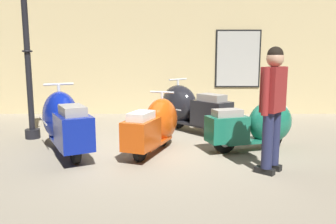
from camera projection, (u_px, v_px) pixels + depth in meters
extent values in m
plane|color=gray|center=(156.00, 152.00, 5.63)|extent=(60.00, 60.00, 0.00)
cube|color=#CCB784|center=(161.00, 51.00, 9.23)|extent=(18.00, 0.20, 3.47)
cube|color=black|center=(238.00, 59.00, 9.15)|extent=(1.22, 0.03, 1.54)
cube|color=#B2B2AD|center=(238.00, 59.00, 9.13)|extent=(1.14, 0.01, 1.46)
cylinder|color=black|center=(61.00, 134.00, 5.97)|extent=(0.29, 0.45, 0.46)
cylinder|color=silver|center=(61.00, 134.00, 5.97)|extent=(0.19, 0.23, 0.20)
cylinder|color=black|center=(75.00, 148.00, 5.03)|extent=(0.29, 0.45, 0.46)
cylinder|color=silver|center=(75.00, 148.00, 5.03)|extent=(0.19, 0.23, 0.20)
cube|color=navy|center=(67.00, 142.00, 5.50)|extent=(0.87, 1.15, 0.06)
ellipsoid|color=navy|center=(60.00, 116.00, 5.87)|extent=(0.97, 1.12, 0.87)
cube|color=navy|center=(73.00, 131.00, 5.03)|extent=(0.76, 0.90, 0.50)
cube|color=gray|center=(72.00, 110.00, 4.98)|extent=(0.54, 0.63, 0.14)
sphere|color=silver|center=(56.00, 101.00, 6.11)|extent=(0.17, 0.17, 0.17)
cylinder|color=silver|center=(59.00, 93.00, 5.83)|extent=(0.05, 0.05, 0.32)
cylinder|color=silver|center=(58.00, 84.00, 5.81)|extent=(0.46, 0.27, 0.04)
cube|color=silver|center=(43.00, 121.00, 5.74)|extent=(0.37, 0.68, 0.03)
cylinder|color=black|center=(162.00, 135.00, 6.02)|extent=(0.21, 0.40, 0.40)
cylinder|color=silver|center=(162.00, 135.00, 6.02)|extent=(0.15, 0.20, 0.18)
cylinder|color=black|center=(140.00, 148.00, 5.15)|extent=(0.21, 0.40, 0.40)
cylinder|color=silver|center=(140.00, 148.00, 5.15)|extent=(0.15, 0.20, 0.18)
cube|color=#C6470F|center=(152.00, 142.00, 5.59)|extent=(0.66, 1.01, 0.05)
ellipsoid|color=#C6470F|center=(161.00, 120.00, 5.93)|extent=(0.77, 0.96, 0.75)
cube|color=#C6470F|center=(141.00, 134.00, 5.15)|extent=(0.60, 0.77, 0.44)
cube|color=silver|center=(141.00, 116.00, 5.10)|extent=(0.42, 0.54, 0.12)
sphere|color=silver|center=(167.00, 106.00, 6.15)|extent=(0.15, 0.15, 0.15)
cylinder|color=silver|center=(162.00, 100.00, 5.90)|extent=(0.04, 0.04, 0.28)
cylinder|color=silver|center=(162.00, 92.00, 5.88)|extent=(0.42, 0.18, 0.03)
cube|color=silver|center=(148.00, 122.00, 6.02)|extent=(0.24, 0.63, 0.02)
cylinder|color=black|center=(177.00, 118.00, 7.49)|extent=(0.36, 0.40, 0.45)
cylinder|color=silver|center=(177.00, 118.00, 7.49)|extent=(0.21, 0.22, 0.20)
cylinder|color=black|center=(213.00, 126.00, 6.69)|extent=(0.36, 0.40, 0.45)
cylinder|color=silver|center=(213.00, 126.00, 6.69)|extent=(0.21, 0.22, 0.20)
cube|color=black|center=(194.00, 123.00, 7.10)|extent=(0.99, 1.07, 0.06)
ellipsoid|color=black|center=(179.00, 104.00, 7.40)|extent=(1.05, 1.09, 0.85)
cube|color=black|center=(211.00, 113.00, 6.69)|extent=(0.83, 0.87, 0.49)
cube|color=gray|center=(212.00, 98.00, 6.64)|extent=(0.59, 0.61, 0.13)
sphere|color=silver|center=(169.00, 93.00, 7.59)|extent=(0.17, 0.17, 0.17)
cylinder|color=silver|center=(178.00, 87.00, 7.36)|extent=(0.05, 0.05, 0.31)
cylinder|color=silver|center=(178.00, 79.00, 7.33)|extent=(0.40, 0.35, 0.04)
cube|color=silver|center=(169.00, 108.00, 7.22)|extent=(0.50, 0.58, 0.03)
cylinder|color=black|center=(272.00, 137.00, 5.86)|extent=(0.39, 0.19, 0.38)
cylinder|color=silver|center=(272.00, 137.00, 5.86)|extent=(0.19, 0.14, 0.17)
cylinder|color=black|center=(224.00, 141.00, 5.59)|extent=(0.39, 0.19, 0.38)
cylinder|color=silver|center=(224.00, 141.00, 5.59)|extent=(0.19, 0.14, 0.17)
cube|color=#196B51|center=(248.00, 141.00, 5.73)|extent=(0.97, 0.61, 0.05)
ellipsoid|color=#196B51|center=(270.00, 122.00, 5.80)|extent=(0.92, 0.72, 0.73)
cube|color=#196B51|center=(227.00, 129.00, 5.56)|extent=(0.74, 0.56, 0.42)
cube|color=gray|center=(227.00, 113.00, 5.52)|extent=(0.52, 0.40, 0.12)
sphere|color=silver|center=(284.00, 110.00, 5.85)|extent=(0.14, 0.14, 0.14)
cylinder|color=silver|center=(272.00, 103.00, 5.76)|extent=(0.04, 0.04, 0.27)
cylinder|color=silver|center=(273.00, 95.00, 5.74)|extent=(0.16, 0.41, 0.03)
cube|color=silver|center=(262.00, 122.00, 6.04)|extent=(0.62, 0.21, 0.02)
cylinder|color=black|center=(32.00, 134.00, 6.60)|extent=(0.28, 0.28, 0.18)
cylinder|color=black|center=(27.00, 59.00, 6.36)|extent=(0.11, 0.11, 2.72)
torus|color=black|center=(27.00, 51.00, 6.34)|extent=(0.19, 0.19, 0.04)
cube|color=black|center=(271.00, 167.00, 4.78)|extent=(0.27, 0.25, 0.08)
cylinder|color=#23284C|center=(274.00, 135.00, 4.69)|extent=(0.14, 0.14, 0.85)
cube|color=black|center=(264.00, 171.00, 4.61)|extent=(0.27, 0.25, 0.08)
cylinder|color=#23284C|center=(267.00, 138.00, 4.52)|extent=(0.14, 0.14, 0.85)
cube|color=maroon|center=(273.00, 89.00, 4.50)|extent=(0.41, 0.43, 0.60)
cylinder|color=maroon|center=(281.00, 89.00, 4.69)|extent=(0.09, 0.09, 0.62)
cylinder|color=maroon|center=(265.00, 92.00, 4.33)|extent=(0.09, 0.09, 0.62)
sphere|color=tan|center=(275.00, 58.00, 4.44)|extent=(0.23, 0.23, 0.23)
sphere|color=black|center=(275.00, 55.00, 4.43)|extent=(0.21, 0.21, 0.21)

